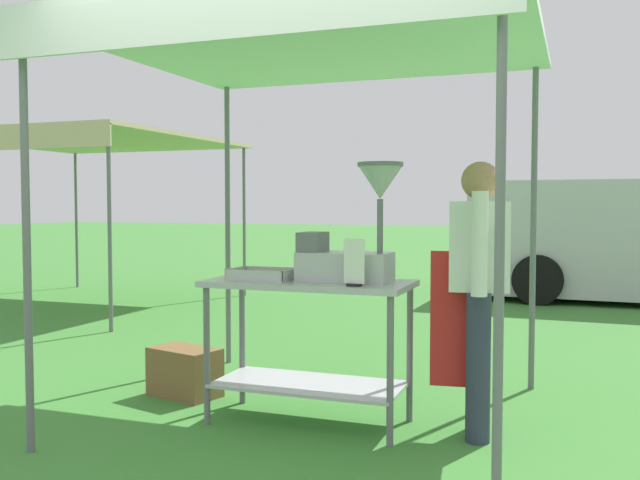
# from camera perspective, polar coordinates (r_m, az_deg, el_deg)

# --- Properties ---
(ground_plane) EXTENTS (70.00, 70.00, 0.00)m
(ground_plane) POSITION_cam_1_polar(r_m,az_deg,el_deg) (9.40, 11.89, -5.48)
(ground_plane) COLOR #3D7F33
(stall_canopy) EXTENTS (2.70, 2.53, 2.40)m
(stall_canopy) POSITION_cam_1_polar(r_m,az_deg,el_deg) (4.52, -0.46, 15.07)
(stall_canopy) COLOR slate
(stall_canopy) RESTS_ON ground
(donut_cart) EXTENTS (1.27, 0.59, 0.89)m
(donut_cart) POSITION_cam_1_polar(r_m,az_deg,el_deg) (4.38, -0.91, -6.56)
(donut_cart) COLOR #B7B7BC
(donut_cart) RESTS_ON ground
(donut_tray) EXTENTS (0.38, 0.27, 0.07)m
(donut_tray) POSITION_cam_1_polar(r_m,az_deg,el_deg) (4.39, -4.75, -2.96)
(donut_tray) COLOR #B7B7BC
(donut_tray) RESTS_ON donut_cart
(donut_fryer) EXTENTS (0.64, 0.28, 0.72)m
(donut_fryer) POSITION_cam_1_polar(r_m,az_deg,el_deg) (4.25, 2.74, 0.18)
(donut_fryer) COLOR #B7B7BC
(donut_fryer) RESTS_ON donut_cart
(menu_sign) EXTENTS (0.13, 0.05, 0.27)m
(menu_sign) POSITION_cam_1_polar(r_m,az_deg,el_deg) (4.04, 2.79, -2.10)
(menu_sign) COLOR black
(menu_sign) RESTS_ON donut_cart
(vendor) EXTENTS (0.46, 0.54, 1.61)m
(vendor) POSITION_cam_1_polar(r_m,az_deg,el_deg) (4.19, 12.70, -3.45)
(vendor) COLOR #2D3347
(vendor) RESTS_ON ground
(supply_crate) EXTENTS (0.55, 0.41, 0.34)m
(supply_crate) POSITION_cam_1_polar(r_m,az_deg,el_deg) (5.17, -10.92, -10.47)
(supply_crate) COLOR brown
(supply_crate) RESTS_ON ground
(neighbour_tent) EXTENTS (3.26, 3.40, 2.25)m
(neighbour_tent) POSITION_cam_1_polar(r_m,az_deg,el_deg) (9.97, -18.50, 7.49)
(neighbour_tent) COLOR slate
(neighbour_tent) RESTS_ON ground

